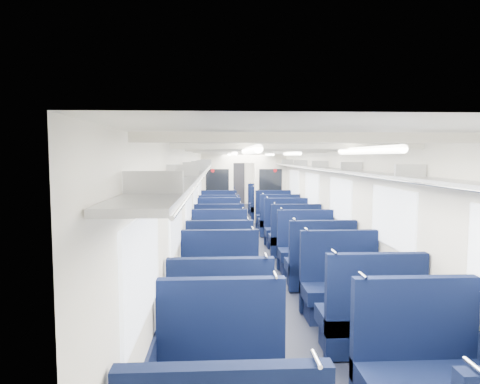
# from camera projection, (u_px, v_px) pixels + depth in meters

# --- Properties ---
(floor) EXTENTS (2.80, 18.00, 0.01)m
(floor) POSITION_uv_depth(u_px,v_px,m) (252.00, 244.00, 10.57)
(floor) COLOR black
(floor) RESTS_ON ground
(ceiling) EXTENTS (2.80, 18.00, 0.01)m
(ceiling) POSITION_uv_depth(u_px,v_px,m) (252.00, 151.00, 10.37)
(ceiling) COLOR white
(ceiling) RESTS_ON wall_left
(wall_left) EXTENTS (0.02, 18.00, 2.35)m
(wall_left) POSITION_uv_depth(u_px,v_px,m) (196.00, 198.00, 10.40)
(wall_left) COLOR silver
(wall_left) RESTS_ON floor
(dado_left) EXTENTS (0.03, 17.90, 0.70)m
(dado_left) POSITION_uv_depth(u_px,v_px,m) (197.00, 231.00, 10.47)
(dado_left) COLOR black
(dado_left) RESTS_ON floor
(wall_right) EXTENTS (0.02, 18.00, 2.35)m
(wall_right) POSITION_uv_depth(u_px,v_px,m) (307.00, 197.00, 10.54)
(wall_right) COLOR silver
(wall_right) RESTS_ON floor
(dado_right) EXTENTS (0.03, 17.90, 0.70)m
(dado_right) POSITION_uv_depth(u_px,v_px,m) (306.00, 230.00, 10.61)
(dado_right) COLOR black
(dado_right) RESTS_ON floor
(wall_far) EXTENTS (2.80, 0.02, 2.35)m
(wall_far) POSITION_uv_depth(u_px,v_px,m) (236.00, 179.00, 19.43)
(wall_far) COLOR silver
(wall_far) RESTS_ON floor
(luggage_rack_left) EXTENTS (0.36, 17.40, 0.18)m
(luggage_rack_left) POSITION_uv_depth(u_px,v_px,m) (203.00, 166.00, 10.34)
(luggage_rack_left) COLOR #B2B5BA
(luggage_rack_left) RESTS_ON wall_left
(luggage_rack_right) EXTENTS (0.36, 17.40, 0.18)m
(luggage_rack_right) POSITION_uv_depth(u_px,v_px,m) (300.00, 166.00, 10.47)
(luggage_rack_right) COLOR #B2B5BA
(luggage_rack_right) RESTS_ON wall_right
(windows) EXTENTS (2.78, 15.60, 0.75)m
(windows) POSITION_uv_depth(u_px,v_px,m) (254.00, 189.00, 10.00)
(windows) COLOR white
(windows) RESTS_ON wall_left
(ceiling_fittings) EXTENTS (2.70, 16.06, 0.11)m
(ceiling_fittings) POSITION_uv_depth(u_px,v_px,m) (253.00, 153.00, 10.12)
(ceiling_fittings) COLOR silver
(ceiling_fittings) RESTS_ON ceiling
(end_door) EXTENTS (0.75, 0.06, 2.00)m
(end_door) POSITION_uv_depth(u_px,v_px,m) (236.00, 183.00, 19.38)
(end_door) COLOR black
(end_door) RESTS_ON floor
(bulkhead) EXTENTS (2.80, 0.10, 2.35)m
(bulkhead) POSITION_uv_depth(u_px,v_px,m) (244.00, 186.00, 13.75)
(bulkhead) COLOR silver
(bulkhead) RESTS_ON floor
(seat_2) EXTENTS (1.09, 0.60, 1.21)m
(seat_2) POSITION_uv_depth(u_px,v_px,m) (221.00, 379.00, 3.43)
(seat_2) COLOR #0B1536
(seat_2) RESTS_ON floor
(seat_3) EXTENTS (1.09, 0.60, 1.21)m
(seat_3) POSITION_uv_depth(u_px,v_px,m) (421.00, 377.00, 3.47)
(seat_3) COLOR #0B1536
(seat_3) RESTS_ON floor
(seat_4) EXTENTS (1.09, 0.60, 1.21)m
(seat_4) POSITION_uv_depth(u_px,v_px,m) (221.00, 329.00, 4.43)
(seat_4) COLOR #0B1536
(seat_4) RESTS_ON floor
(seat_5) EXTENTS (1.09, 0.60, 1.21)m
(seat_5) POSITION_uv_depth(u_px,v_px,m) (370.00, 321.00, 4.64)
(seat_5) COLOR #0B1536
(seat_5) RESTS_ON floor
(seat_6) EXTENTS (1.09, 0.60, 1.21)m
(seat_6) POSITION_uv_depth(u_px,v_px,m) (220.00, 290.00, 5.75)
(seat_6) COLOR #0B1536
(seat_6) RESTS_ON floor
(seat_7) EXTENTS (1.09, 0.60, 1.21)m
(seat_7) POSITION_uv_depth(u_px,v_px,m) (341.00, 290.00, 5.72)
(seat_7) COLOR #0B1536
(seat_7) RESTS_ON floor
(seat_8) EXTENTS (1.09, 0.60, 1.21)m
(seat_8) POSITION_uv_depth(u_px,v_px,m) (220.00, 267.00, 6.92)
(seat_8) COLOR #0B1536
(seat_8) RESTS_ON floor
(seat_9) EXTENTS (1.09, 0.60, 1.21)m
(seat_9) POSITION_uv_depth(u_px,v_px,m) (320.00, 267.00, 6.91)
(seat_9) COLOR #0B1536
(seat_9) RESTS_ON floor
(seat_10) EXTENTS (1.09, 0.60, 1.21)m
(seat_10) POSITION_uv_depth(u_px,v_px,m) (219.00, 252.00, 8.03)
(seat_10) COLOR #0B1536
(seat_10) RESTS_ON floor
(seat_11) EXTENTS (1.09, 0.60, 1.21)m
(seat_11) POSITION_uv_depth(u_px,v_px,m) (306.00, 253.00, 7.96)
(seat_11) COLOR #0B1536
(seat_11) RESTS_ON floor
(seat_12) EXTENTS (1.09, 0.60, 1.21)m
(seat_12) POSITION_uv_depth(u_px,v_px,m) (219.00, 239.00, 9.23)
(seat_12) COLOR #0B1536
(seat_12) RESTS_ON floor
(seat_13) EXTENTS (1.09, 0.60, 1.21)m
(seat_13) POSITION_uv_depth(u_px,v_px,m) (294.00, 240.00, 9.21)
(seat_13) COLOR #0B1536
(seat_13) RESTS_ON floor
(seat_14) EXTENTS (1.09, 0.60, 1.21)m
(seat_14) POSITION_uv_depth(u_px,v_px,m) (219.00, 231.00, 10.36)
(seat_14) COLOR #0B1536
(seat_14) RESTS_ON floor
(seat_15) EXTENTS (1.09, 0.60, 1.21)m
(seat_15) POSITION_uv_depth(u_px,v_px,m) (287.00, 231.00, 10.25)
(seat_15) COLOR #0B1536
(seat_15) RESTS_ON floor
(seat_16) EXTENTS (1.09, 0.60, 1.21)m
(seat_16) POSITION_uv_depth(u_px,v_px,m) (219.00, 224.00, 11.35)
(seat_16) COLOR #0B1536
(seat_16) RESTS_ON floor
(seat_17) EXTENTS (1.09, 0.60, 1.21)m
(seat_17) POSITION_uv_depth(u_px,v_px,m) (279.00, 223.00, 11.56)
(seat_17) COLOR #0B1536
(seat_17) RESTS_ON floor
(seat_18) EXTENTS (1.09, 0.60, 1.21)m
(seat_18) POSITION_uv_depth(u_px,v_px,m) (219.00, 217.00, 12.60)
(seat_18) COLOR #0B1536
(seat_18) RESTS_ON floor
(seat_19) EXTENTS (1.09, 0.60, 1.21)m
(seat_19) POSITION_uv_depth(u_px,v_px,m) (274.00, 217.00, 12.63)
(seat_19) COLOR #0B1536
(seat_19) RESTS_ON floor
(seat_20) EXTENTS (1.09, 0.60, 1.21)m
(seat_20) POSITION_uv_depth(u_px,v_px,m) (219.00, 209.00, 14.61)
(seat_20) COLOR #0B1536
(seat_20) RESTS_ON floor
(seat_21) EXTENTS (1.09, 0.60, 1.21)m
(seat_21) POSITION_uv_depth(u_px,v_px,m) (266.00, 209.00, 14.64)
(seat_21) COLOR #0B1536
(seat_21) RESTS_ON floor
(seat_22) EXTENTS (1.09, 0.60, 1.21)m
(seat_22) POSITION_uv_depth(u_px,v_px,m) (219.00, 205.00, 15.70)
(seat_22) COLOR #0B1536
(seat_22) RESTS_ON floor
(seat_23) EXTENTS (1.09, 0.60, 1.21)m
(seat_23) POSITION_uv_depth(u_px,v_px,m) (263.00, 205.00, 15.81)
(seat_23) COLOR #0B1536
(seat_23) RESTS_ON floor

